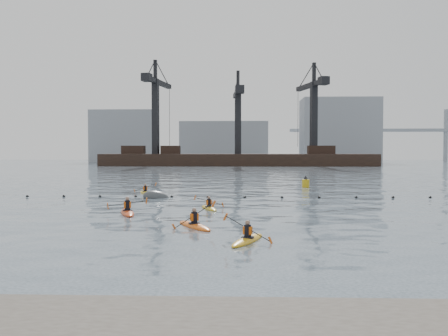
{
  "coord_description": "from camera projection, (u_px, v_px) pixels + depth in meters",
  "views": [
    {
      "loc": [
        0.62,
        -15.99,
        3.75
      ],
      "look_at": [
        -0.31,
        11.19,
        2.8
      ],
      "focal_mm": 38.0,
      "sensor_mm": 36.0,
      "label": 1
    }
  ],
  "objects": [
    {
      "name": "ground",
      "position": [
        222.0,
        262.0,
        16.13
      ],
      "size": [
        400.0,
        400.0,
        0.0
      ],
      "primitive_type": "plane",
      "color": "#324249",
      "rests_on": "ground"
    },
    {
      "name": "float_line",
      "position": [
        226.0,
        197.0,
        38.65
      ],
      "size": [
        33.24,
        0.73,
        0.24
      ],
      "color": "black",
      "rests_on": "ground"
    },
    {
      "name": "barge_pier",
      "position": [
        237.0,
        158.0,
        125.93
      ],
      "size": [
        72.0,
        19.3,
        29.5
      ],
      "color": "black",
      "rests_on": "ground"
    },
    {
      "name": "skyline",
      "position": [
        245.0,
        136.0,
        165.82
      ],
      "size": [
        141.0,
        28.0,
        22.0
      ],
      "color": "gray",
      "rests_on": "ground"
    },
    {
      "name": "kayaker_0",
      "position": [
        194.0,
        225.0,
        23.51
      ],
      "size": [
        2.29,
        3.26,
        1.39
      ],
      "rotation": [
        0.0,
        0.0,
        0.53
      ],
      "color": "orange",
      "rests_on": "ground"
    },
    {
      "name": "kayaker_1",
      "position": [
        248.0,
        239.0,
        19.73
      ],
      "size": [
        2.09,
        3.16,
        1.25
      ],
      "rotation": [
        0.0,
        0.0,
        -0.39
      ],
      "color": "gold",
      "rests_on": "ground"
    },
    {
      "name": "kayaker_2",
      "position": [
        127.0,
        212.0,
        28.6
      ],
      "size": [
        2.36,
        3.65,
        1.15
      ],
      "rotation": [
        0.0,
        0.0,
        0.32
      ],
      "color": "red",
      "rests_on": "ground"
    },
    {
      "name": "kayaker_3",
      "position": [
        209.0,
        208.0,
        30.91
      ],
      "size": [
        1.94,
        2.98,
        1.04
      ],
      "rotation": [
        0.0,
        0.0,
        0.34
      ],
      "color": "gold",
      "rests_on": "ground"
    },
    {
      "name": "kayaker_5",
      "position": [
        145.0,
        192.0,
        42.54
      ],
      "size": [
        1.93,
        3.01,
        1.07
      ],
      "rotation": [
        0.0,
        0.0,
        0.43
      ],
      "color": "yellow",
      "rests_on": "ground"
    },
    {
      "name": "mooring_buoy",
      "position": [
        156.0,
        198.0,
        38.35
      ],
      "size": [
        2.72,
        2.08,
        1.55
      ],
      "primitive_type": "ellipsoid",
      "rotation": [
        0.0,
        0.21,
        0.36
      ],
      "color": "#383A3D",
      "rests_on": "ground"
    },
    {
      "name": "nav_buoy",
      "position": [
        306.0,
        183.0,
        49.81
      ],
      "size": [
        0.77,
        0.77,
        1.39
      ],
      "color": "yellow",
      "rests_on": "ground"
    }
  ]
}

